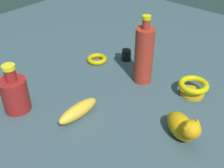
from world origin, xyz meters
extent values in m
plane|color=#384C56|center=(0.00, 0.00, 0.00)|extent=(2.00, 2.00, 0.00)
ellipsoid|color=gold|center=(-0.03, -0.13, 0.02)|extent=(0.05, 0.15, 0.04)
cylinder|color=black|center=(-0.14, 0.25, 0.02)|extent=(0.04, 0.04, 0.03)
cylinder|color=#D9A608|center=(-0.14, 0.25, 0.03)|extent=(0.03, 0.03, 0.00)
cylinder|color=black|center=(-0.14, 0.25, 0.04)|extent=(0.04, 0.04, 0.01)
cylinder|color=#9E2D1F|center=(0.00, 0.17, 0.10)|extent=(0.07, 0.07, 0.20)
cylinder|color=#9E2D1F|center=(0.00, 0.17, 0.22)|extent=(0.03, 0.03, 0.03)
cylinder|color=gold|center=(0.00, 0.17, 0.24)|extent=(0.03, 0.03, 0.01)
torus|color=#C5A106|center=(-0.22, 0.16, 0.01)|extent=(0.08, 0.08, 0.02)
ellipsoid|color=#CD920E|center=(0.25, 0.01, 0.03)|extent=(0.12, 0.11, 0.07)
sphere|color=#CD920E|center=(0.29, -0.01, 0.06)|extent=(0.05, 0.05, 0.05)
cone|color=#CD920E|center=(0.30, 0.00, 0.09)|extent=(0.02, 0.02, 0.02)
cone|color=#CD920E|center=(0.28, -0.02, 0.09)|extent=(0.02, 0.02, 0.02)
ellipsoid|color=#CD920E|center=(0.21, 0.04, 0.02)|extent=(0.05, 0.04, 0.02)
cylinder|color=#C0911C|center=(0.18, 0.21, 0.01)|extent=(0.08, 0.08, 0.01)
torus|color=#C2B509|center=(0.18, 0.21, 0.04)|extent=(0.10, 0.10, 0.02)
cylinder|color=maroon|center=(-0.20, -0.23, 0.06)|extent=(0.08, 0.08, 0.11)
cylinder|color=maroon|center=(-0.20, -0.23, 0.13)|extent=(0.03, 0.03, 0.04)
cylinder|color=yellow|center=(-0.20, -0.23, 0.16)|extent=(0.04, 0.04, 0.01)
camera|label=1|loc=(0.49, -0.55, 0.58)|focal=44.96mm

